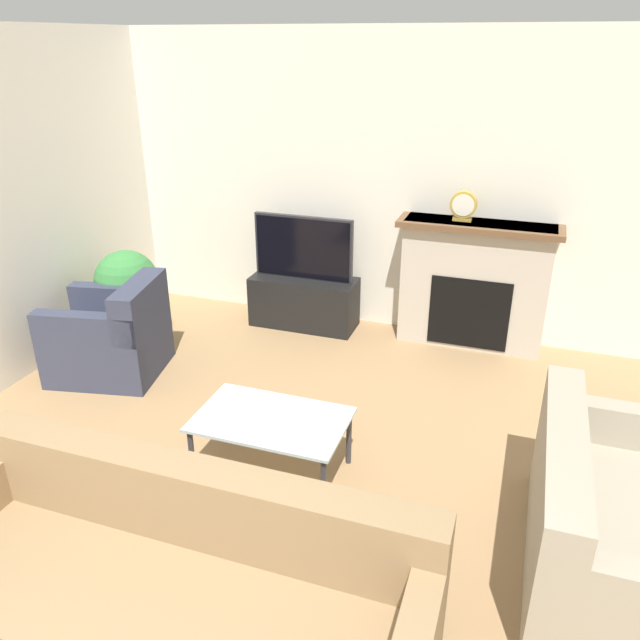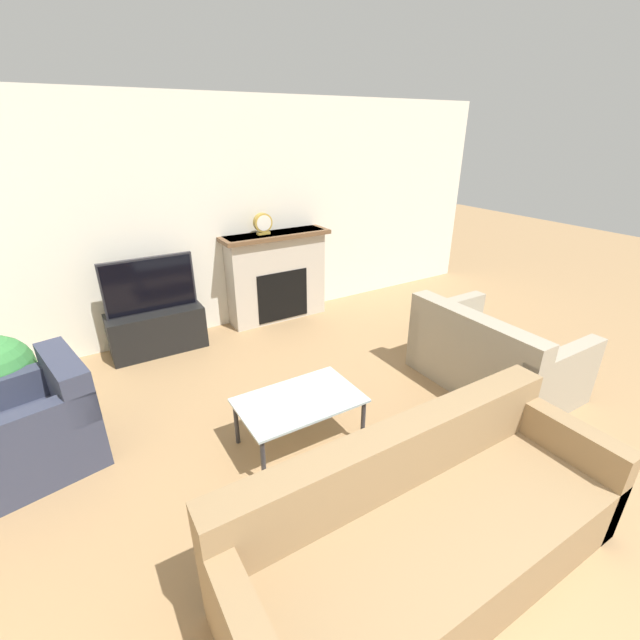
# 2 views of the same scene
# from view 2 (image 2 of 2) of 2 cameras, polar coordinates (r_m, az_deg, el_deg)

# --- Properties ---
(wall_back) EXTENTS (8.30, 0.06, 2.70)m
(wall_back) POSITION_cam_2_polar(r_m,az_deg,el_deg) (5.31, -14.70, 12.74)
(wall_back) COLOR silver
(wall_back) RESTS_ON ground_plane
(fireplace) EXTENTS (1.39, 0.38, 1.15)m
(fireplace) POSITION_cam_2_polar(r_m,az_deg,el_deg) (5.59, -5.80, 6.01)
(fireplace) COLOR #BCB2A3
(fireplace) RESTS_ON ground_plane
(tv_stand) EXTENTS (1.02, 0.41, 0.49)m
(tv_stand) POSITION_cam_2_polar(r_m,az_deg,el_deg) (5.18, -20.86, -1.35)
(tv_stand) COLOR black
(tv_stand) RESTS_ON ground_plane
(tv) EXTENTS (0.96, 0.06, 0.61)m
(tv) POSITION_cam_2_polar(r_m,az_deg,el_deg) (4.98, -21.78, 4.34)
(tv) COLOR #232328
(tv) RESTS_ON tv_stand
(couch_sectional) EXTENTS (2.34, 0.86, 0.82)m
(couch_sectional) POSITION_cam_2_polar(r_m,az_deg,el_deg) (2.73, 13.96, -25.63)
(couch_sectional) COLOR #8C704C
(couch_sectional) RESTS_ON ground_plane
(couch_loveseat) EXTENTS (0.98, 1.43, 0.82)m
(couch_loveseat) POSITION_cam_2_polar(r_m,az_deg,el_deg) (4.52, 21.90, -4.73)
(couch_loveseat) COLOR #9E937F
(couch_loveseat) RESTS_ON ground_plane
(armchair_by_window) EXTENTS (0.98, 0.90, 0.82)m
(armchair_by_window) POSITION_cam_2_polar(r_m,az_deg,el_deg) (3.88, -33.78, -12.25)
(armchair_by_window) COLOR #33384C
(armchair_by_window) RESTS_ON ground_plane
(coffee_table) EXTENTS (0.95, 0.60, 0.42)m
(coffee_table) POSITION_cam_2_polar(r_m,az_deg,el_deg) (3.41, -2.76, -11.09)
(coffee_table) COLOR #333338
(coffee_table) RESTS_ON ground_plane
(mantel_clock) EXTENTS (0.23, 0.07, 0.26)m
(mantel_clock) POSITION_cam_2_polar(r_m,az_deg,el_deg) (5.36, -7.63, 12.65)
(mantel_clock) COLOR #B79338
(mantel_clock) RESTS_ON fireplace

